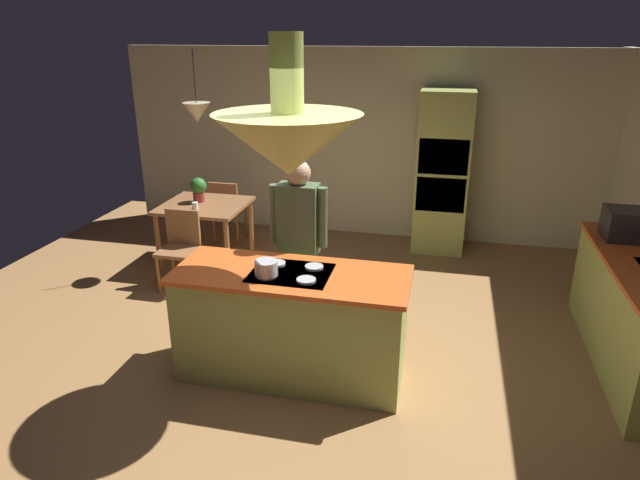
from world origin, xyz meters
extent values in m
plane|color=#9E7042|center=(0.00, 0.00, 0.00)|extent=(8.16, 8.16, 0.00)
cube|color=beige|center=(0.00, 3.45, 1.27)|extent=(6.80, 0.10, 2.55)
cube|color=#A8B259|center=(0.00, -0.20, 0.45)|extent=(1.84, 0.71, 0.90)
cube|color=#E05B23|center=(0.00, -0.20, 0.92)|extent=(1.90, 0.77, 0.04)
cube|color=black|center=(0.00, -0.20, 0.93)|extent=(0.64, 0.52, 0.01)
cylinder|color=#B2B2B7|center=(-0.16, -0.33, 0.95)|extent=(0.15, 0.15, 0.02)
cylinder|color=#B2B2B7|center=(0.16, -0.33, 0.95)|extent=(0.15, 0.15, 0.02)
cylinder|color=#B2B2B7|center=(-0.16, -0.07, 0.95)|extent=(0.15, 0.15, 0.02)
cylinder|color=#B2B2B7|center=(0.16, -0.07, 0.95)|extent=(0.15, 0.15, 0.02)
cube|color=#A8B259|center=(2.84, 0.60, 0.45)|extent=(0.62, 2.14, 0.90)
cube|color=#A8B259|center=(1.10, 3.05, 1.03)|extent=(0.66, 0.62, 2.07)
cube|color=black|center=(1.10, 2.76, 1.30)|extent=(0.60, 0.04, 0.44)
cube|color=black|center=(1.10, 2.76, 0.82)|extent=(0.60, 0.04, 0.44)
cube|color=#915D38|center=(-1.70, 1.90, 0.74)|extent=(1.00, 0.94, 0.04)
cylinder|color=#915D38|center=(-2.14, 1.49, 0.36)|extent=(0.06, 0.06, 0.72)
cylinder|color=#915D38|center=(-1.26, 1.49, 0.36)|extent=(0.06, 0.06, 0.72)
cylinder|color=#915D38|center=(-2.14, 2.31, 0.36)|extent=(0.06, 0.06, 0.72)
cylinder|color=#915D38|center=(-1.26, 2.31, 0.36)|extent=(0.06, 0.06, 0.72)
cylinder|color=tan|center=(-0.20, 0.45, 0.42)|extent=(0.14, 0.14, 0.84)
cylinder|color=tan|center=(-0.02, 0.45, 0.42)|extent=(0.14, 0.14, 0.84)
cube|color=#4C6042|center=(-0.11, 0.45, 1.16)|extent=(0.36, 0.22, 0.65)
cylinder|color=#4C6042|center=(-0.33, 0.45, 1.19)|extent=(0.09, 0.09, 0.55)
cylinder|color=#4C6042|center=(0.11, 0.45, 1.19)|extent=(0.09, 0.09, 0.55)
sphere|color=tan|center=(-0.11, 0.45, 1.58)|extent=(0.23, 0.23, 0.23)
cone|color=#A8B259|center=(0.00, -0.20, 1.96)|extent=(1.10, 1.10, 0.45)
cylinder|color=#A8B259|center=(0.00, -0.20, 2.46)|extent=(0.24, 0.24, 0.55)
cone|color=beige|center=(-1.70, 1.90, 1.86)|extent=(0.32, 0.32, 0.22)
cylinder|color=black|center=(-1.70, 1.90, 2.27)|extent=(0.01, 0.01, 0.60)
cube|color=#915D38|center=(-1.70, 1.13, 0.44)|extent=(0.40, 0.40, 0.04)
cube|color=#915D38|center=(-1.70, 1.31, 0.66)|extent=(0.40, 0.04, 0.42)
cylinder|color=#915D38|center=(-1.87, 0.96, 0.21)|extent=(0.04, 0.04, 0.43)
cylinder|color=#915D38|center=(-1.53, 0.96, 0.21)|extent=(0.04, 0.04, 0.43)
cylinder|color=#915D38|center=(-1.87, 1.30, 0.21)|extent=(0.04, 0.04, 0.43)
cylinder|color=#915D38|center=(-1.53, 1.30, 0.21)|extent=(0.04, 0.04, 0.43)
cube|color=#915D38|center=(-1.70, 2.67, 0.44)|extent=(0.40, 0.40, 0.04)
cube|color=#915D38|center=(-1.70, 2.49, 0.66)|extent=(0.40, 0.04, 0.42)
cylinder|color=#915D38|center=(-1.53, 2.84, 0.21)|extent=(0.04, 0.04, 0.43)
cylinder|color=#915D38|center=(-1.87, 2.84, 0.21)|extent=(0.04, 0.04, 0.43)
cylinder|color=#915D38|center=(-1.53, 2.50, 0.21)|extent=(0.04, 0.04, 0.43)
cylinder|color=#915D38|center=(-1.87, 2.50, 0.21)|extent=(0.04, 0.04, 0.43)
cylinder|color=#99382D|center=(-1.80, 1.98, 0.82)|extent=(0.14, 0.14, 0.12)
sphere|color=#2D722D|center=(-1.80, 1.98, 0.96)|extent=(0.20, 0.20, 0.20)
cylinder|color=white|center=(-1.71, 1.67, 0.81)|extent=(0.07, 0.07, 0.09)
cube|color=#232326|center=(2.84, 1.24, 1.08)|extent=(0.46, 0.36, 0.28)
cylinder|color=#B2B2B7|center=(-0.16, -0.33, 1.02)|extent=(0.18, 0.18, 0.12)
camera|label=1|loc=(1.13, -4.06, 2.74)|focal=30.98mm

